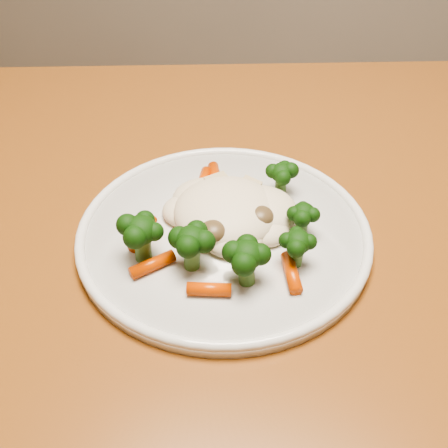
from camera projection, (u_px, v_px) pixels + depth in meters
The scene contains 3 objects.
dining_table at pixel (267, 297), 0.64m from camera, with size 1.32×1.03×0.75m.
plate at pixel (224, 235), 0.56m from camera, with size 0.29×0.29×0.01m, color white.
meal at pixel (227, 216), 0.54m from camera, with size 0.18×0.20×0.05m.
Camera 1 is at (-0.19, -0.28, 1.13)m, focal length 45.00 mm.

